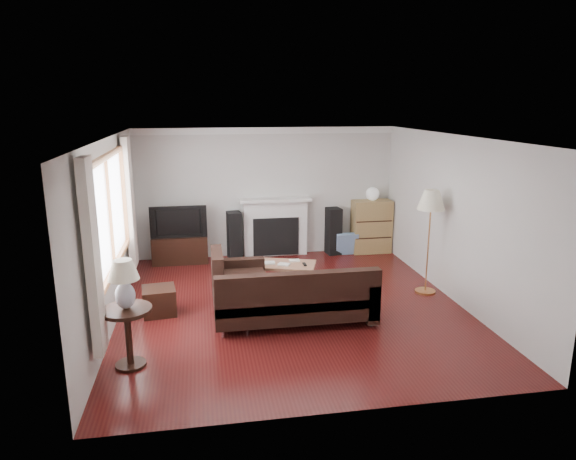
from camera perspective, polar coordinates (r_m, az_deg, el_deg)
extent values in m
cube|color=#4C1211|center=(7.76, 0.38, -8.43)|extent=(5.10, 5.60, 0.04)
cube|color=white|center=(7.19, 0.41, 10.31)|extent=(5.10, 5.60, 0.04)
cube|color=silver|center=(10.04, -2.37, 4.19)|extent=(5.00, 0.04, 2.50)
cube|color=silver|center=(4.81, 6.20, -7.01)|extent=(5.00, 0.04, 2.50)
cube|color=silver|center=(7.37, -19.11, -0.23)|extent=(0.04, 5.50, 2.50)
cube|color=silver|center=(8.18, 17.90, 1.24)|extent=(0.04, 5.50, 2.50)
cube|color=brown|center=(7.11, -19.15, 1.74)|extent=(0.12, 2.74, 1.54)
cube|color=silver|center=(5.68, -20.89, -2.96)|extent=(0.10, 0.35, 2.10)
cube|color=silver|center=(8.60, -17.18, 2.91)|extent=(0.10, 0.35, 2.10)
cube|color=white|center=(10.09, -1.41, 0.34)|extent=(1.40, 0.26, 1.15)
cube|color=black|center=(9.94, -11.88, -2.09)|extent=(1.03, 0.46, 0.51)
imported|color=black|center=(9.80, -12.05, 1.04)|extent=(1.04, 0.14, 0.60)
cube|color=black|center=(9.95, -5.97, -0.60)|extent=(0.29, 0.34, 0.93)
cube|color=black|center=(10.26, 5.06, -0.11)|extent=(0.30, 0.34, 0.93)
cube|color=#9D7E48|center=(10.45, 9.23, 0.39)|extent=(0.77, 0.37, 1.06)
sphere|color=white|center=(10.31, 9.38, 3.97)|extent=(0.26, 0.26, 0.26)
cube|color=black|center=(7.10, 0.72, -7.29)|extent=(2.38, 1.74, 0.77)
cube|color=#A06A4C|center=(8.47, -0.54, -5.01)|extent=(1.16, 0.86, 0.40)
cube|color=black|center=(7.66, -14.12, -7.64)|extent=(0.51, 0.51, 0.39)
cube|color=#BF7C42|center=(8.34, 15.34, -1.33)|extent=(0.50, 0.50, 1.66)
cube|color=black|center=(6.26, -17.29, -11.32)|extent=(0.57, 0.57, 0.71)
cube|color=silver|center=(6.02, -17.73, -5.81)|extent=(0.35, 0.35, 0.56)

